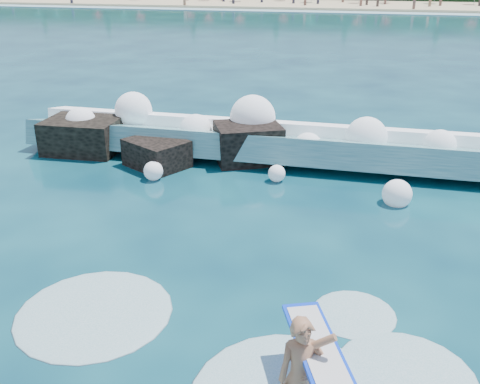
% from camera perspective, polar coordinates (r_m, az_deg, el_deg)
% --- Properties ---
extents(ground, '(200.00, 200.00, 0.00)m').
position_cam_1_polar(ground, '(11.45, -9.83, -8.68)').
color(ground, '#07283C').
rests_on(ground, ground).
extents(beach, '(140.00, 20.00, 0.40)m').
position_cam_1_polar(beach, '(87.12, 11.62, 18.98)').
color(beach, tan).
rests_on(beach, ground).
extents(wet_band, '(140.00, 5.00, 0.08)m').
position_cam_1_polar(wet_band, '(76.18, 11.15, 18.34)').
color(wet_band, silver).
rests_on(wet_band, ground).
extents(breaking_wave, '(16.80, 2.67, 1.45)m').
position_cam_1_polar(breaking_wave, '(17.71, 3.83, 5.15)').
color(breaking_wave, teal).
rests_on(breaking_wave, ground).
extents(rock_cluster, '(8.24, 3.45, 1.43)m').
position_cam_1_polar(rock_cluster, '(18.02, -9.05, 5.06)').
color(rock_cluster, black).
rests_on(rock_cluster, ground).
extents(surfer_with_board, '(1.51, 3.01, 1.88)m').
position_cam_1_polar(surfer_with_board, '(7.98, 7.04, -18.52)').
color(surfer_with_board, '#A76F4E').
rests_on(surfer_with_board, ground).
extents(wave_spray, '(15.10, 4.35, 2.12)m').
position_cam_1_polar(wave_spray, '(17.45, 3.71, 6.45)').
color(wave_spray, white).
rests_on(wave_spray, ground).
extents(surf_foam, '(9.23, 5.33, 0.15)m').
position_cam_1_polar(surf_foam, '(9.02, 0.37, -18.33)').
color(surf_foam, silver).
rests_on(surf_foam, ground).
extents(beachgoers, '(74.17, 12.48, 1.93)m').
position_cam_1_polar(beachgoers, '(83.91, 19.63, 18.64)').
color(beachgoers, '#3F332D').
rests_on(beachgoers, ground).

